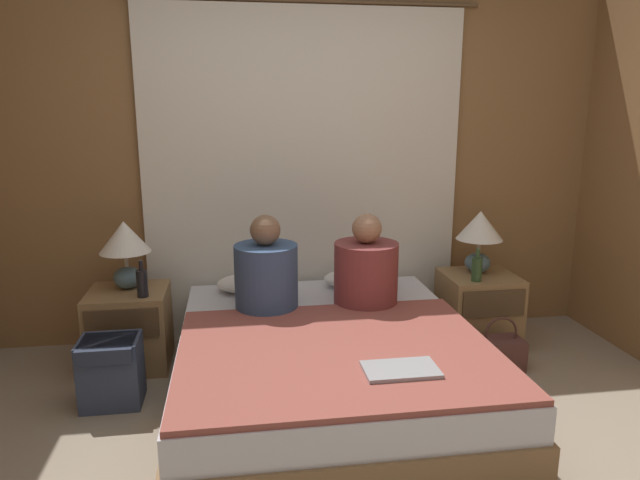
% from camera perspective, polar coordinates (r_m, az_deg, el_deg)
% --- Properties ---
extents(wall_back, '(4.33, 0.06, 2.50)m').
position_cam_1_polar(wall_back, '(4.02, -1.71, 7.84)').
color(wall_back, olive).
rests_on(wall_back, ground_plane).
extents(curtain_panel, '(2.38, 0.02, 2.30)m').
position_cam_1_polar(curtain_panel, '(3.97, -1.59, 6.30)').
color(curtain_panel, white).
rests_on(curtain_panel, ground_plane).
extents(bed, '(1.63, 1.93, 0.42)m').
position_cam_1_polar(bed, '(3.25, 0.79, -12.61)').
color(bed, olive).
rests_on(bed, ground_plane).
extents(nightstand_left, '(0.48, 0.47, 0.50)m').
position_cam_1_polar(nightstand_left, '(3.86, -18.47, -8.36)').
color(nightstand_left, '#937047').
rests_on(nightstand_left, ground_plane).
extents(nightstand_right, '(0.48, 0.47, 0.50)m').
position_cam_1_polar(nightstand_right, '(4.14, 15.52, -6.67)').
color(nightstand_right, '#937047').
rests_on(nightstand_right, ground_plane).
extents(lamp_left, '(0.32, 0.32, 0.43)m').
position_cam_1_polar(lamp_left, '(3.75, -18.92, -0.41)').
color(lamp_left, slate).
rests_on(lamp_left, nightstand_left).
extents(lamp_right, '(0.32, 0.32, 0.43)m').
position_cam_1_polar(lamp_right, '(4.04, 15.67, 0.76)').
color(lamp_right, slate).
rests_on(lamp_right, nightstand_right).
extents(pillow_left, '(0.52, 0.32, 0.12)m').
position_cam_1_polar(pillow_left, '(3.83, -6.42, -4.26)').
color(pillow_left, white).
rests_on(pillow_left, bed).
extents(pillow_right, '(0.52, 0.32, 0.12)m').
position_cam_1_polar(pillow_right, '(3.92, 4.16, -3.81)').
color(pillow_right, white).
rests_on(pillow_right, bed).
extents(blanket_on_bed, '(1.57, 1.28, 0.03)m').
position_cam_1_polar(blanket_on_bed, '(2.90, 1.77, -11.04)').
color(blanket_on_bed, '#994C42').
rests_on(blanket_on_bed, bed).
extents(person_left_in_bed, '(0.38, 0.38, 0.59)m').
position_cam_1_polar(person_left_in_bed, '(3.42, -5.40, -3.38)').
color(person_left_in_bed, '#38517A').
rests_on(person_left_in_bed, bed).
extents(person_right_in_bed, '(0.39, 0.39, 0.58)m').
position_cam_1_polar(person_right_in_bed, '(3.51, 4.62, -3.06)').
color(person_right_in_bed, brown).
rests_on(person_right_in_bed, bed).
extents(beer_bottle_on_left_stand, '(0.07, 0.07, 0.23)m').
position_cam_1_polar(beer_bottle_on_left_stand, '(3.61, -17.37, -4.10)').
color(beer_bottle_on_left_stand, black).
rests_on(beer_bottle_on_left_stand, nightstand_left).
extents(beer_bottle_on_right_stand, '(0.07, 0.07, 0.22)m').
position_cam_1_polar(beer_bottle_on_right_stand, '(3.89, 15.41, -2.79)').
color(beer_bottle_on_right_stand, '#2D4C28').
rests_on(beer_bottle_on_right_stand, nightstand_right).
extents(laptop_on_bed, '(0.34, 0.20, 0.02)m').
position_cam_1_polar(laptop_on_bed, '(2.68, 8.07, -12.70)').
color(laptop_on_bed, '#9EA0A5').
rests_on(laptop_on_bed, blanket_on_bed).
extents(backpack_on_floor, '(0.32, 0.29, 0.38)m').
position_cam_1_polar(backpack_on_floor, '(3.43, -20.19, -11.89)').
color(backpack_on_floor, '#333D56').
rests_on(backpack_on_floor, ground_plane).
extents(handbag_on_floor, '(0.29, 0.19, 0.35)m').
position_cam_1_polar(handbag_on_floor, '(3.84, 17.52, -10.68)').
color(handbag_on_floor, brown).
rests_on(handbag_on_floor, ground_plane).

